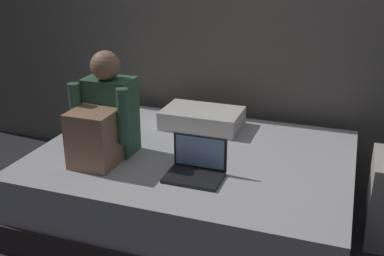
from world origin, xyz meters
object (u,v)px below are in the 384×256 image
object	(u,v)px
bed	(194,187)
laptop	(196,167)
person_sitting	(104,119)
pillow	(202,118)

from	to	relation	value
bed	laptop	bearing A→B (deg)	-68.12
bed	person_sitting	bearing A→B (deg)	-155.00
bed	person_sitting	xyz separation A→B (m)	(-0.50, -0.23, 0.50)
bed	laptop	xyz separation A→B (m)	(0.12, -0.30, 0.30)
person_sitting	pillow	size ratio (longest dim) A/B	1.17
person_sitting	laptop	size ratio (longest dim) A/B	2.05
bed	person_sitting	size ratio (longest dim) A/B	3.05
person_sitting	pillow	xyz separation A→B (m)	(0.40, 0.68, -0.19)
laptop	bed	bearing A→B (deg)	111.88
person_sitting	laptop	distance (m)	0.65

